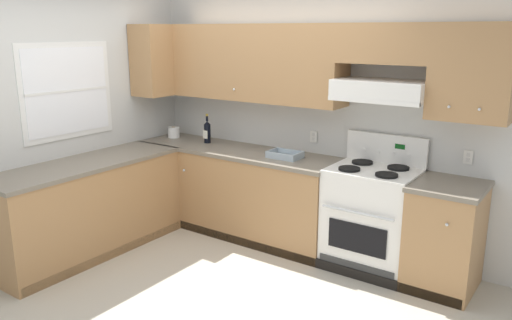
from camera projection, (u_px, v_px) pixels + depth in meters
name	position (u px, v px, depth m)	size (l,w,h in m)	color
ground_plane	(186.00, 286.00, 4.35)	(7.04, 7.04, 0.00)	#B2AA99
wall_back	(317.00, 98.00, 4.97)	(4.68, 0.57, 2.55)	silver
wall_left	(78.00, 110.00, 5.08)	(0.47, 4.00, 2.55)	silver
counter_back_run	(269.00, 198.00, 5.21)	(3.60, 0.65, 0.91)	#A87A4C
counter_left_run	(88.00, 208.00, 4.92)	(0.63, 1.91, 0.91)	#A87A4C
stove	(371.00, 217.00, 4.60)	(0.76, 0.62, 1.20)	white
wine_bottle	(207.00, 131.00, 5.60)	(0.07, 0.08, 0.32)	black
bowl	(285.00, 156.00, 4.96)	(0.32, 0.21, 0.07)	#9EADB7
paper_towel_roll	(174.00, 132.00, 5.89)	(0.13, 0.13, 0.12)	white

